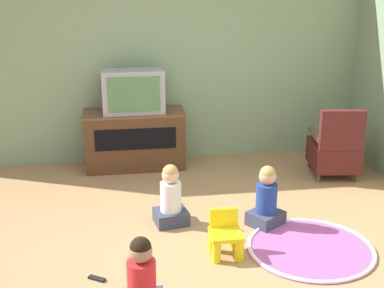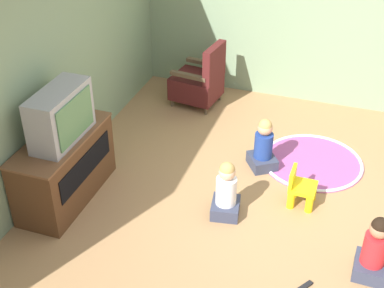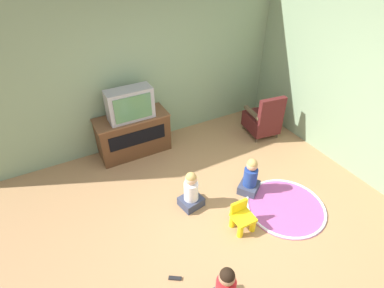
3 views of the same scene
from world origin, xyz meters
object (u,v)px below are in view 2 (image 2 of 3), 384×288
(child_watching_right, at_px, (226,192))
(remote_control, at_px, (305,286))
(yellow_kid_chair, at_px, (301,190))
(child_watching_center, at_px, (263,147))
(black_armchair, at_px, (200,82))
(tv_cabinet, at_px, (65,167))
(child_watching_left, at_px, (374,251))
(television, at_px, (61,115))

(child_watching_right, height_order, remote_control, child_watching_right)
(remote_control, bearing_deg, child_watching_right, -93.92)
(yellow_kid_chair, relative_size, remote_control, 2.66)
(child_watching_center, xyz_separation_m, remote_control, (-1.61, -0.75, -0.25))
(black_armchair, bearing_deg, tv_cabinet, -8.05)
(child_watching_left, relative_size, child_watching_right, 1.02)
(television, xyz_separation_m, child_watching_center, (1.18, -1.73, -0.71))
(tv_cabinet, bearing_deg, television, -90.00)
(child_watching_right, bearing_deg, tv_cabinet, 89.73)
(tv_cabinet, xyz_separation_m, yellow_kid_chair, (0.67, -2.29, -0.20))
(tv_cabinet, height_order, yellow_kid_chair, tv_cabinet)
(black_armchair, bearing_deg, child_watching_center, 51.76)
(child_watching_left, bearing_deg, television, 90.00)
(television, bearing_deg, remote_control, -99.91)
(child_watching_right, distance_m, remote_control, 1.18)
(tv_cabinet, bearing_deg, yellow_kid_chair, -73.61)
(yellow_kid_chair, relative_size, child_watching_center, 0.65)
(child_watching_left, xyz_separation_m, child_watching_right, (0.36, 1.41, -0.00))
(remote_control, bearing_deg, yellow_kid_chair, -134.08)
(television, height_order, yellow_kid_chair, television)
(black_armchair, xyz_separation_m, yellow_kid_chair, (-1.67, -1.64, -0.16))
(tv_cabinet, bearing_deg, remote_control, -99.72)
(child_watching_left, xyz_separation_m, child_watching_center, (1.27, 1.25, -0.01))
(tv_cabinet, height_order, child_watching_center, tv_cabinet)
(black_armchair, xyz_separation_m, child_watching_right, (-2.07, -0.96, -0.07))
(television, distance_m, child_watching_center, 2.21)
(television, xyz_separation_m, child_watching_right, (0.27, -1.57, -0.71))
(child_watching_center, xyz_separation_m, child_watching_right, (-0.91, 0.16, 0.00))
(child_watching_left, relative_size, child_watching_center, 1.02)
(television, distance_m, child_watching_left, 3.06)
(television, height_order, child_watching_center, television)
(child_watching_left, bearing_deg, child_watching_right, 77.39)
(yellow_kid_chair, bearing_deg, child_watching_right, 121.94)
(black_armchair, height_order, remote_control, black_armchair)
(tv_cabinet, xyz_separation_m, child_watching_left, (-0.09, -3.03, -0.10))
(yellow_kid_chair, bearing_deg, child_watching_center, 45.91)
(yellow_kid_chair, height_order, child_watching_left, child_watching_left)
(black_armchair, height_order, child_watching_left, black_armchair)
(tv_cabinet, height_order, child_watching_left, tv_cabinet)
(black_armchair, distance_m, child_watching_left, 3.40)
(tv_cabinet, xyz_separation_m, child_watching_right, (0.27, -1.62, -0.11))
(yellow_kid_chair, xyz_separation_m, child_watching_center, (0.51, 0.51, 0.09))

